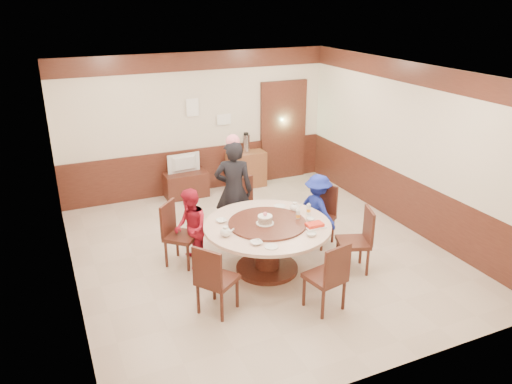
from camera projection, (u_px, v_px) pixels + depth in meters
name	position (u px, v px, depth m)	size (l,w,h in m)	color
room	(260.00, 189.00, 7.53)	(6.00, 6.04, 2.84)	#C4B09D
banquet_table	(267.00, 238.00, 7.22)	(1.83, 1.83, 0.78)	#431E15
chair_0	(319.00, 226.00, 8.11)	(0.60, 0.60, 0.97)	#431E15
chair_1	(248.00, 218.00, 8.40)	(0.49, 0.50, 0.97)	#431E15
chair_2	(181.00, 245.00, 7.49)	(0.62, 0.62, 0.97)	#431E15
chair_3	(217.00, 290.00, 6.34)	(0.62, 0.62, 0.97)	#431E15
chair_4	(325.00, 288.00, 6.40)	(0.52, 0.53, 0.97)	#431E15
chair_5	(354.00, 251.00, 7.31)	(0.57, 0.56, 0.97)	#431E15
person_standing	(234.00, 191.00, 8.07)	(0.62, 0.41, 1.70)	black
person_red	(191.00, 228.00, 7.34)	(0.59, 0.46, 1.20)	#AD172C
person_blue	(317.00, 210.00, 8.02)	(0.76, 0.44, 1.18)	#172695
birthday_cake	(265.00, 220.00, 7.06)	(0.26, 0.26, 0.18)	white
teapot_left	(226.00, 232.00, 6.76)	(0.17, 0.15, 0.13)	white
teapot_right	(295.00, 208.00, 7.54)	(0.17, 0.15, 0.13)	white
bowl_0	(221.00, 221.00, 7.20)	(0.16, 0.16, 0.04)	white
bowl_1	(311.00, 234.00, 6.79)	(0.14, 0.14, 0.04)	white
bowl_2	(256.00, 243.00, 6.56)	(0.16, 0.16, 0.04)	white
bowl_3	(310.00, 219.00, 7.25)	(0.13, 0.13, 0.04)	white
saucer_near	(271.00, 247.00, 6.49)	(0.18, 0.18, 0.01)	white
saucer_far	(280.00, 206.00, 7.73)	(0.18, 0.18, 0.01)	white
shrimp_platter	(315.00, 225.00, 7.03)	(0.30, 0.20, 0.06)	white
bottle_0	(298.00, 215.00, 7.23)	(0.06, 0.06, 0.16)	silver
bottle_1	(309.00, 210.00, 7.42)	(0.06, 0.06, 0.16)	silver
tv_stand	(186.00, 185.00, 10.02)	(0.85, 0.45, 0.50)	#431E15
television	(185.00, 164.00, 9.85)	(0.66, 0.09, 0.38)	gray
side_cabinet	(246.00, 169.00, 10.50)	(0.80, 0.40, 0.75)	brown
thermos	(246.00, 144.00, 10.29)	(0.15, 0.15, 0.38)	silver
notice_left	(193.00, 107.00, 9.74)	(0.25, 0.00, 0.35)	white
notice_right	(224.00, 119.00, 10.10)	(0.30, 0.00, 0.22)	white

